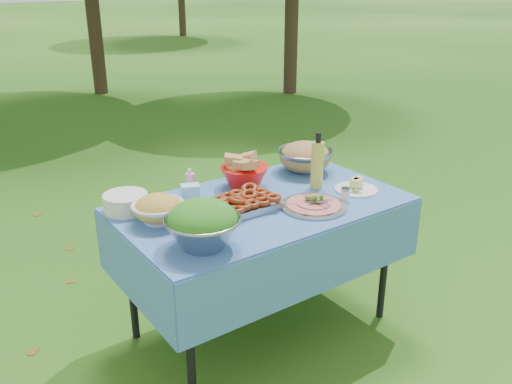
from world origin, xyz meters
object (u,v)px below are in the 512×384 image
salad_bowl (203,224)px  charcuterie_platter (314,200)px  bread_bowl (244,171)px  pasta_bowl_steel (305,156)px  picnic_table (262,267)px  plate_stack (126,202)px  oil_bottle (317,161)px

salad_bowl → charcuterie_platter: salad_bowl is taller
bread_bowl → pasta_bowl_steel: bread_bowl is taller
picnic_table → pasta_bowl_steel: bearing=27.0°
picnic_table → plate_stack: 0.81m
picnic_table → pasta_bowl_steel: (0.50, 0.25, 0.47)m
charcuterie_platter → oil_bottle: 0.30m
oil_bottle → picnic_table: bearing=-179.7°
pasta_bowl_steel → charcuterie_platter: 0.55m
picnic_table → charcuterie_platter: (0.18, -0.20, 0.42)m
plate_stack → oil_bottle: oil_bottle is taller
salad_bowl → pasta_bowl_steel: 1.11m
salad_bowl → bread_bowl: (0.55, 0.49, -0.02)m
bread_bowl → charcuterie_platter: 0.46m
salad_bowl → bread_bowl: bearing=41.9°
picnic_table → plate_stack: (-0.61, 0.31, 0.43)m
picnic_table → salad_bowl: (-0.49, -0.25, 0.49)m
charcuterie_platter → oil_bottle: (0.19, 0.20, 0.12)m
salad_bowl → bread_bowl: size_ratio=1.23×
picnic_table → plate_stack: size_ratio=6.66×
charcuterie_platter → bread_bowl: bearing=105.5°
salad_bowl → charcuterie_platter: size_ratio=0.97×
pasta_bowl_steel → plate_stack: bearing=177.1°
plate_stack → bread_bowl: bearing=-5.5°
salad_bowl → picnic_table: bearing=26.6°
picnic_table → salad_bowl: bearing=-153.4°
picnic_table → salad_bowl: 0.73m
bread_bowl → charcuterie_platter: bread_bowl is taller
picnic_table → oil_bottle: 0.65m
plate_stack → bread_bowl: (0.67, -0.06, 0.04)m
pasta_bowl_steel → oil_bottle: oil_bottle is taller
salad_bowl → oil_bottle: bearing=16.0°
salad_bowl → plate_stack: bearing=102.2°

